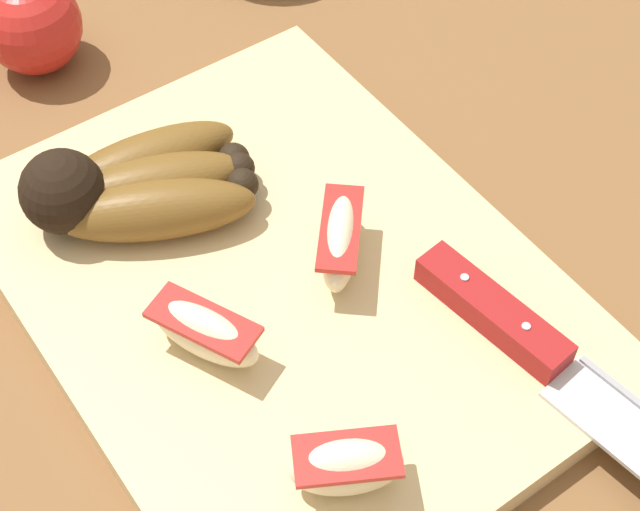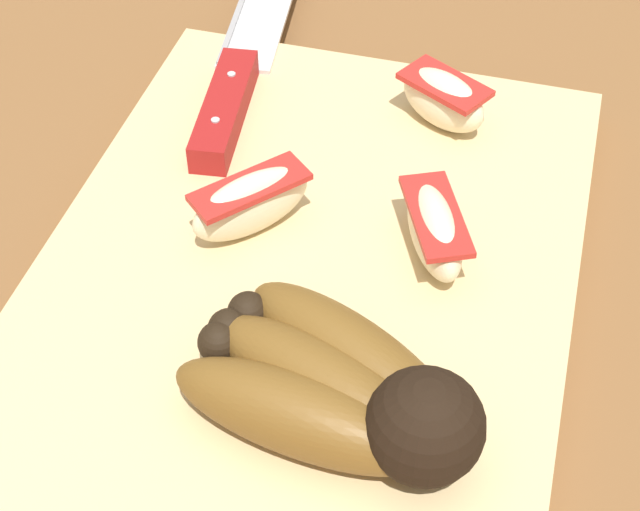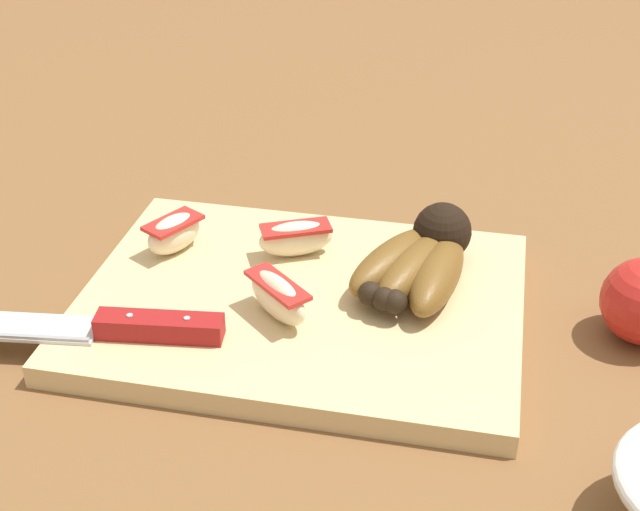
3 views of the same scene
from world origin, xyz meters
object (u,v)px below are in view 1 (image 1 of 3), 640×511
object	(u,v)px
banana_bunch	(135,187)
apple_wedge_middle	(205,332)
whole_apple	(31,24)
apple_wedge_far	(340,240)
apple_wedge_near	(347,466)
chefs_knife	(560,368)

from	to	relation	value
banana_bunch	apple_wedge_middle	bearing A→B (deg)	169.90
apple_wedge_middle	whole_apple	bearing A→B (deg)	-7.06
apple_wedge_middle	whole_apple	size ratio (longest dim) A/B	0.85
banana_bunch	apple_wedge_far	xyz separation A→B (m)	(-0.11, -0.08, -0.00)
banana_bunch	apple_wedge_near	xyz separation A→B (m)	(-0.22, 0.00, -0.00)
apple_wedge_far	whole_apple	size ratio (longest dim) A/B	0.80
apple_wedge_far	whole_apple	distance (m)	0.29
apple_wedge_near	apple_wedge_far	distance (m)	0.14
banana_bunch	apple_wedge_far	size ratio (longest dim) A/B	2.14
banana_bunch	whole_apple	distance (m)	0.18
apple_wedge_middle	whole_apple	xyz separation A→B (m)	(0.30, -0.04, -0.00)
apple_wedge_near	apple_wedge_far	world-z (taller)	apple_wedge_far
chefs_knife	apple_wedge_near	bearing A→B (deg)	83.25
banana_bunch	chefs_knife	distance (m)	0.27
apple_wedge_middle	apple_wedge_far	xyz separation A→B (m)	(0.01, -0.10, 0.00)
banana_bunch	apple_wedge_far	distance (m)	0.13
apple_wedge_near	whole_apple	size ratio (longest dim) A/B	0.75
chefs_knife	apple_wedge_far	distance (m)	0.14
banana_bunch	chefs_knife	xyz separation A→B (m)	(-0.24, -0.13, -0.01)
apple_wedge_middle	banana_bunch	bearing A→B (deg)	-10.10
apple_wedge_near	apple_wedge_far	bearing A→B (deg)	-34.84
apple_wedge_near	apple_wedge_middle	xyz separation A→B (m)	(0.11, 0.02, -0.00)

